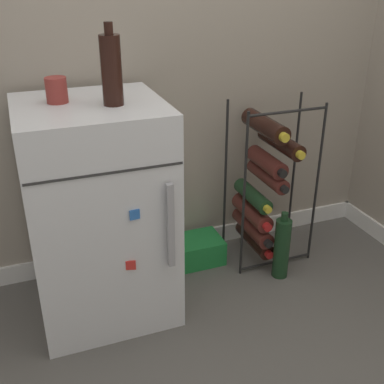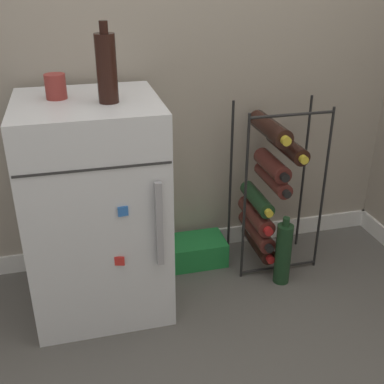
{
  "view_description": "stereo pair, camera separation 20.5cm",
  "coord_description": "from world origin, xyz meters",
  "views": [
    {
      "loc": [
        -0.79,
        -1.41,
        1.33
      ],
      "look_at": [
        -0.13,
        0.32,
        0.44
      ],
      "focal_mm": 45.0,
      "sensor_mm": 36.0,
      "label": 1
    },
    {
      "loc": [
        -0.59,
        -1.47,
        1.33
      ],
      "look_at": [
        -0.13,
        0.32,
        0.44
      ],
      "focal_mm": 45.0,
      "sensor_mm": 36.0,
      "label": 2
    }
  ],
  "objects": [
    {
      "name": "ground_plane",
      "position": [
        0.0,
        0.0,
        0.0
      ],
      "size": [
        14.0,
        14.0,
        0.0
      ],
      "primitive_type": "plane",
      "color": "#56544F"
    },
    {
      "name": "mini_fridge",
      "position": [
        -0.54,
        0.27,
        0.44
      ],
      "size": [
        0.53,
        0.54,
        0.87
      ],
      "color": "silver",
      "rests_on": "ground_plane"
    },
    {
      "name": "wine_rack",
      "position": [
        0.23,
        0.36,
        0.39
      ],
      "size": [
        0.38,
        0.33,
        0.78
      ],
      "color": "black",
      "rests_on": "ground_plane"
    },
    {
      "name": "soda_box",
      "position": [
        -0.08,
        0.44,
        0.06
      ],
      "size": [
        0.27,
        0.18,
        0.12
      ],
      "color": "#1E7F38",
      "rests_on": "ground_plane"
    },
    {
      "name": "fridge_top_cup",
      "position": [
        -0.64,
        0.32,
        0.92
      ],
      "size": [
        0.08,
        0.08,
        0.09
      ],
      "color": "maroon",
      "rests_on": "mini_fridge"
    },
    {
      "name": "fridge_top_bottle",
      "position": [
        -0.46,
        0.22,
        1.0
      ],
      "size": [
        0.07,
        0.07,
        0.27
      ],
      "color": "black",
      "rests_on": "mini_fridge"
    },
    {
      "name": "loose_bottle_floor",
      "position": [
        0.25,
        0.19,
        0.15
      ],
      "size": [
        0.07,
        0.07,
        0.33
      ],
      "color": "#19381E",
      "rests_on": "ground_plane"
    }
  ]
}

